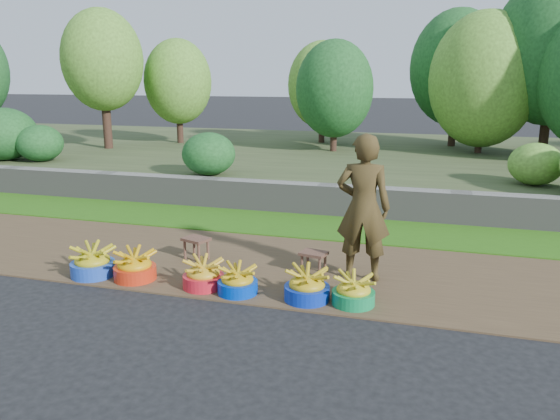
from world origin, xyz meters
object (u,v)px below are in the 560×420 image
(basin_a, at_px, (93,263))
(basin_b, at_px, (135,267))
(stool_left, at_px, (196,242))
(basin_d, at_px, (238,282))
(vendor_woman, at_px, (363,208))
(stool_right, at_px, (314,256))
(basin_c, at_px, (203,276))
(basin_f, at_px, (353,292))
(basin_e, at_px, (307,287))

(basin_a, relative_size, basin_b, 1.05)
(basin_a, bearing_deg, stool_left, 44.21)
(basin_d, bearing_deg, vendor_woman, 34.32)
(stool_right, height_order, vendor_woman, vendor_woman)
(vendor_woman, bearing_deg, basin_c, 22.72)
(basin_f, xyz_separation_m, stool_left, (-2.24, 0.89, 0.10))
(basin_d, xyz_separation_m, stool_right, (0.68, 0.86, 0.09))
(basin_d, xyz_separation_m, stool_left, (-0.94, 0.95, 0.10))
(stool_left, relative_size, vendor_woman, 0.23)
(basin_b, xyz_separation_m, stool_right, (2.01, 0.80, 0.07))
(basin_a, height_order, basin_e, basin_a)
(basin_e, relative_size, stool_right, 1.40)
(stool_left, bearing_deg, basin_b, -113.69)
(basin_a, distance_m, basin_d, 1.90)
(basin_d, xyz_separation_m, basin_f, (1.30, 0.06, 0.00))
(basin_d, distance_m, vendor_woman, 1.70)
(basin_a, bearing_deg, basin_c, 1.05)
(basin_e, xyz_separation_m, stool_left, (-1.74, 0.92, 0.09))
(basin_c, relative_size, stool_left, 1.20)
(basin_a, height_order, vendor_woman, vendor_woman)
(basin_c, relative_size, basin_f, 1.04)
(basin_a, relative_size, basin_f, 1.15)
(basin_e, bearing_deg, stool_right, 98.03)
(basin_b, relative_size, basin_c, 1.06)
(basin_d, bearing_deg, basin_e, 2.44)
(stool_right, bearing_deg, basin_a, -162.13)
(basin_c, height_order, basin_f, basin_c)
(basin_c, distance_m, stool_right, 1.38)
(basin_b, bearing_deg, basin_c, -0.48)
(stool_right, bearing_deg, stool_left, 176.59)
(vendor_woman, bearing_deg, stool_right, -2.15)
(vendor_woman, bearing_deg, basin_d, 31.67)
(stool_right, relative_size, vendor_woman, 0.20)
(basin_c, height_order, basin_d, basin_c)
(basin_c, bearing_deg, vendor_woman, 25.37)
(stool_right, bearing_deg, basin_f, -52.13)
(basin_d, distance_m, stool_left, 1.35)
(basin_e, bearing_deg, basin_a, -179.86)
(basin_b, bearing_deg, basin_a, -176.52)
(basin_c, xyz_separation_m, basin_e, (1.23, -0.02, 0.01))
(basin_b, xyz_separation_m, vendor_woman, (2.60, 0.80, 0.73))
(basin_d, bearing_deg, stool_right, 51.72)
(basin_a, height_order, basin_b, basin_a)
(basin_b, distance_m, basin_d, 1.34)
(stool_left, bearing_deg, basin_c, -60.76)
(basin_c, bearing_deg, basin_e, -0.94)
(basin_f, distance_m, vendor_woman, 1.09)
(basin_f, height_order, stool_left, basin_f)
(basin_f, height_order, vendor_woman, vendor_woman)
(basin_a, relative_size, stool_left, 1.34)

